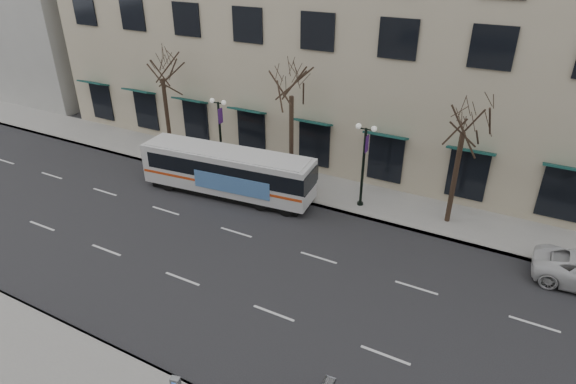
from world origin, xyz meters
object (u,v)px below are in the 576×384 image
Objects in this scene: lamp_post_left at (220,132)px; lamp_post_right at (364,162)px; tree_far_left at (161,65)px; tree_far_mid at (291,80)px; tree_far_right at (466,115)px; city_bus at (228,171)px.

lamp_post_left is 1.00× the size of lamp_post_right.
tree_far_mid is at bearing 0.00° from tree_far_left.
lamp_post_right is at bearing -2.29° from tree_far_left.
tree_far_left is 1.60× the size of lamp_post_right.
tree_far_left is 1.03× the size of tree_far_right.
lamp_post_left is at bearing -177.71° from tree_far_right.
tree_far_mid is 6.41m from lamp_post_right.
tree_far_left is 15.48m from lamp_post_right.
tree_far_mid is 1.06× the size of tree_far_right.
tree_far_right reaches higher than lamp_post_left.
tree_far_right is at bearing 0.00° from tree_far_left.
tree_far_right is 1.55× the size of lamp_post_right.
tree_far_mid is at bearing 173.17° from lamp_post_right.
tree_far_left is at bearing 173.17° from lamp_post_left.
lamp_post_right is (5.01, -0.60, -3.96)m from tree_far_mid.
lamp_post_left is (5.01, -0.60, -3.75)m from tree_far_left.
lamp_post_right reaches higher than city_bus.
tree_far_left reaches higher than lamp_post_left.
tree_far_left is at bearing 180.00° from tree_far_right.
tree_far_mid reaches higher than lamp_post_left.
tree_far_left is at bearing 177.71° from lamp_post_right.
tree_far_mid is at bearing 180.00° from tree_far_right.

